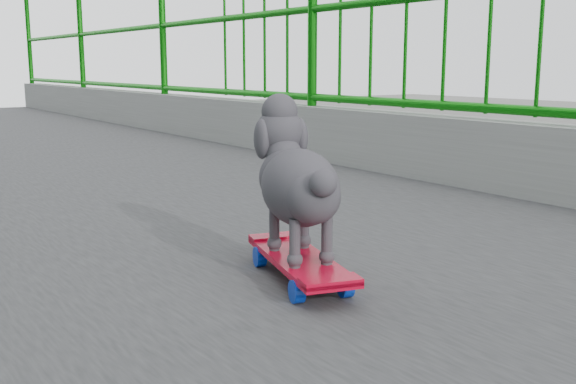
# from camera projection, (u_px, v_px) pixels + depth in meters

# --- Properties ---
(skateboard) EXTENTS (0.26, 0.49, 0.06)m
(skateboard) POSITION_uv_depth(u_px,v_px,m) (300.00, 263.00, 1.69)
(skateboard) COLOR red
(skateboard) RESTS_ON footbridge
(poodle) EXTENTS (0.25, 0.42, 0.36)m
(poodle) POSITION_uv_depth(u_px,v_px,m) (297.00, 179.00, 1.67)
(poodle) COLOR #302D32
(poodle) RESTS_ON skateboard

